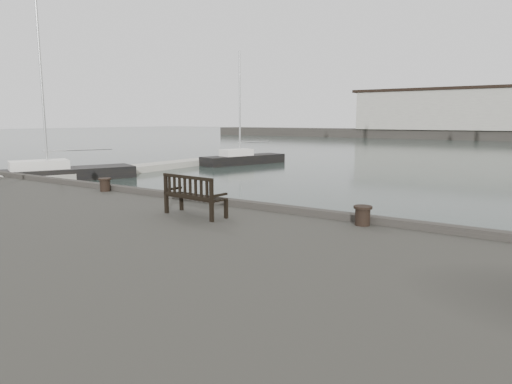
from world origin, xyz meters
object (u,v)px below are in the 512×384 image
yacht_a (57,177)px  yacht_d (244,161)px  bollard_right (363,216)px  bench (195,203)px  bollard_left (105,185)px

yacht_a → yacht_d: size_ratio=1.29×
bollard_right → yacht_a: 25.81m
bollard_right → yacht_a: yacht_a is taller
yacht_a → yacht_d: bearing=100.3°
bench → yacht_d: yacht_d is taller
yacht_d → yacht_a: bearing=-86.7°
bollard_left → yacht_a: 16.96m
bench → bollard_left: bearing=170.9°
yacht_d → bollard_right: bearing=-33.0°
bollard_right → yacht_a: bearing=162.6°
bollard_right → bench: bearing=-161.0°
bench → yacht_a: (-20.49, 9.11, -1.66)m
bench → yacht_d: bearing=128.3°
bollard_left → bollard_right: (9.56, 0.00, 0.00)m
bench → bollard_right: bench is taller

